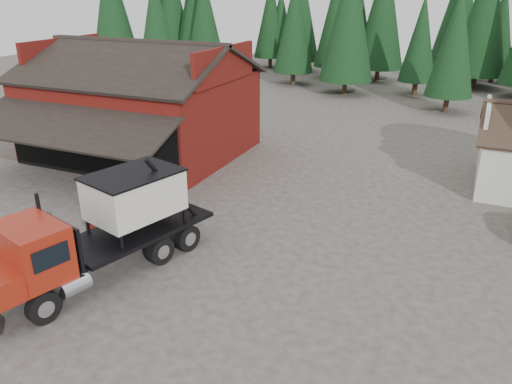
% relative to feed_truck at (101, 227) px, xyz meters
% --- Properties ---
extents(ground, '(120.00, 120.00, 0.00)m').
position_rel_feed_truck_xyz_m(ground, '(3.49, 2.97, -1.95)').
color(ground, '#473D38').
rests_on(ground, ground).
extents(red_barn, '(12.80, 13.63, 7.18)m').
position_rel_feed_truck_xyz_m(red_barn, '(-7.51, 12.88, 0.74)').
color(red_barn, maroon).
rests_on(red_barn, ground).
extents(conifer_backdrop, '(76.00, 16.00, 16.00)m').
position_rel_feed_truck_xyz_m(conifer_backdrop, '(3.49, 44.97, -1.95)').
color(conifer_backdrop, black).
rests_on(conifer_backdrop, ground).
extents(near_pine_a, '(4.40, 4.40, 11.40)m').
position_rel_feed_truck_xyz_m(near_pine_a, '(-18.51, 30.97, 4.44)').
color(near_pine_a, '#382619').
rests_on(near_pine_a, ground).
extents(near_pine_b, '(3.96, 3.96, 10.40)m').
position_rel_feed_truck_xyz_m(near_pine_b, '(9.49, 32.97, 3.94)').
color(near_pine_b, '#382619').
rests_on(near_pine_b, ground).
extents(near_pine_d, '(5.28, 5.28, 13.40)m').
position_rel_feed_truck_xyz_m(near_pine_d, '(-0.51, 36.97, 5.45)').
color(near_pine_d, '#382619').
rests_on(near_pine_d, ground).
extents(feed_truck, '(4.90, 9.55, 4.17)m').
position_rel_feed_truck_xyz_m(feed_truck, '(0.00, 0.00, 0.00)').
color(feed_truck, black).
rests_on(feed_truck, ground).
extents(equip_box, '(0.81, 1.17, 0.60)m').
position_rel_feed_truck_xyz_m(equip_box, '(-2.51, 2.71, -1.65)').
color(equip_box, maroon).
rests_on(equip_box, ground).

